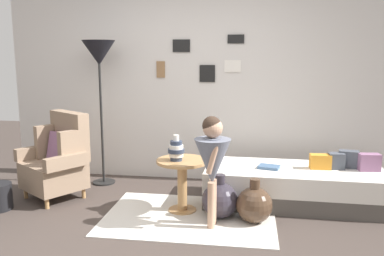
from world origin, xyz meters
The scene contains 16 objects.
ground_plane centered at (0.00, 0.00, 0.00)m, with size 12.00×12.00×0.00m, color #423833.
gallery_wall centered at (0.00, 1.95, 1.30)m, with size 4.80×0.12×2.60m.
rug centered at (0.18, 0.60, 0.01)m, with size 1.70×1.20×0.01m, color silver.
armchair centered at (-1.39, 0.98, 0.44)m, with size 0.90×0.85×0.97m.
daybed centered at (1.24, 1.15, 0.20)m, with size 1.92×0.85×0.40m.
pillow_head centered at (2.01, 1.17, 0.49)m, with size 0.22×0.12×0.18m, color gray.
pillow_mid centered at (1.83, 1.27, 0.49)m, with size 0.20×0.12×0.19m, color #474C56.
pillow_back centered at (1.68, 1.20, 0.49)m, with size 0.16×0.12×0.17m, color #474C56.
pillow_extra centered at (1.51, 1.17, 0.48)m, with size 0.22×0.12×0.16m, color orange.
side_table centered at (0.08, 0.75, 0.39)m, with size 0.53×0.53×0.55m.
vase_striped centered at (0.02, 0.71, 0.66)m, with size 0.17×0.17×0.26m.
floor_lamp centered at (-1.08, 1.54, 1.56)m, with size 0.40×0.40×1.79m.
person_child centered at (0.42, 0.41, 0.67)m, with size 0.34×0.34×1.06m.
book_on_daybed centered at (0.97, 1.11, 0.42)m, with size 0.22×0.16×0.03m, color #47668B.
demijohn_near centered at (0.48, 0.64, 0.19)m, with size 0.36×0.36×0.45m.
demijohn_far centered at (0.82, 0.57, 0.18)m, with size 0.35×0.35×0.44m.
Camera 1 is at (0.77, -3.20, 1.60)m, focal length 37.82 mm.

